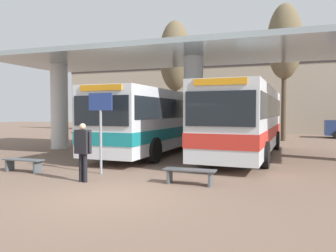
{
  "coord_description": "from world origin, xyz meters",
  "views": [
    {
      "loc": [
        4.23,
        -7.4,
        2.16
      ],
      "look_at": [
        0.0,
        4.7,
        1.6
      ],
      "focal_mm": 35.0,
      "sensor_mm": 36.0,
      "label": 1
    }
  ],
  "objects_px": {
    "transit_bus_center_bay": "(246,118)",
    "waiting_bench_near_pillar": "(23,163)",
    "info_sign_platform": "(101,116)",
    "pedestrian_waiting": "(83,146)",
    "poplar_tree_behind_left": "(285,43)",
    "transit_bus_left_bay": "(157,119)",
    "waiting_bench_mid_platform": "(190,173)",
    "poplar_tree_behind_right": "(175,56)"
  },
  "relations": [
    {
      "from": "transit_bus_left_bay",
      "to": "pedestrian_waiting",
      "type": "relative_size",
      "value": 6.12
    },
    {
      "from": "waiting_bench_near_pillar",
      "to": "poplar_tree_behind_right",
      "type": "height_order",
      "value": "poplar_tree_behind_right"
    },
    {
      "from": "waiting_bench_mid_platform",
      "to": "info_sign_platform",
      "type": "bearing_deg",
      "value": 169.74
    },
    {
      "from": "info_sign_platform",
      "to": "poplar_tree_behind_left",
      "type": "relative_size",
      "value": 0.28
    },
    {
      "from": "waiting_bench_mid_platform",
      "to": "poplar_tree_behind_right",
      "type": "xyz_separation_m",
      "value": [
        -5.77,
        16.32,
        6.34
      ]
    },
    {
      "from": "transit_bus_center_bay",
      "to": "poplar_tree_behind_left",
      "type": "distance_m",
      "value": 10.78
    },
    {
      "from": "poplar_tree_behind_left",
      "to": "waiting_bench_near_pillar",
      "type": "bearing_deg",
      "value": -118.27
    },
    {
      "from": "waiting_bench_mid_platform",
      "to": "poplar_tree_behind_left",
      "type": "xyz_separation_m",
      "value": [
        2.66,
        16.44,
        6.89
      ]
    },
    {
      "from": "transit_bus_center_bay",
      "to": "info_sign_platform",
      "type": "relative_size",
      "value": 4.16
    },
    {
      "from": "transit_bus_left_bay",
      "to": "pedestrian_waiting",
      "type": "distance_m",
      "value": 7.62
    },
    {
      "from": "transit_bus_left_bay",
      "to": "waiting_bench_near_pillar",
      "type": "distance_m",
      "value": 7.43
    },
    {
      "from": "transit_bus_left_bay",
      "to": "poplar_tree_behind_right",
      "type": "relative_size",
      "value": 1.16
    },
    {
      "from": "pedestrian_waiting",
      "to": "transit_bus_center_bay",
      "type": "bearing_deg",
      "value": 70.92
    },
    {
      "from": "waiting_bench_near_pillar",
      "to": "waiting_bench_mid_platform",
      "type": "distance_m",
      "value": 6.18
    },
    {
      "from": "transit_bus_center_bay",
      "to": "waiting_bench_near_pillar",
      "type": "bearing_deg",
      "value": 48.53
    },
    {
      "from": "info_sign_platform",
      "to": "poplar_tree_behind_left",
      "type": "height_order",
      "value": "poplar_tree_behind_left"
    },
    {
      "from": "pedestrian_waiting",
      "to": "poplar_tree_behind_right",
      "type": "distance_m",
      "value": 18.12
    },
    {
      "from": "transit_bus_center_bay",
      "to": "info_sign_platform",
      "type": "xyz_separation_m",
      "value": [
        -4.22,
        -6.66,
        0.17
      ]
    },
    {
      "from": "transit_bus_left_bay",
      "to": "info_sign_platform",
      "type": "xyz_separation_m",
      "value": [
        0.31,
        -6.23,
        0.21
      ]
    },
    {
      "from": "waiting_bench_mid_platform",
      "to": "poplar_tree_behind_right",
      "type": "height_order",
      "value": "poplar_tree_behind_right"
    },
    {
      "from": "info_sign_platform",
      "to": "poplar_tree_behind_left",
      "type": "bearing_deg",
      "value": 69.17
    },
    {
      "from": "waiting_bench_near_pillar",
      "to": "poplar_tree_behind_left",
      "type": "height_order",
      "value": "poplar_tree_behind_left"
    },
    {
      "from": "poplar_tree_behind_left",
      "to": "poplar_tree_behind_right",
      "type": "bearing_deg",
      "value": -179.17
    },
    {
      "from": "transit_bus_center_bay",
      "to": "poplar_tree_behind_right",
      "type": "relative_size",
      "value": 1.22
    },
    {
      "from": "poplar_tree_behind_left",
      "to": "transit_bus_left_bay",
      "type": "bearing_deg",
      "value": -123.4
    },
    {
      "from": "waiting_bench_near_pillar",
      "to": "pedestrian_waiting",
      "type": "height_order",
      "value": "pedestrian_waiting"
    },
    {
      "from": "waiting_bench_near_pillar",
      "to": "waiting_bench_mid_platform",
      "type": "height_order",
      "value": "same"
    },
    {
      "from": "pedestrian_waiting",
      "to": "poplar_tree_behind_left",
      "type": "relative_size",
      "value": 0.18
    },
    {
      "from": "transit_bus_center_bay",
      "to": "waiting_bench_mid_platform",
      "type": "height_order",
      "value": "transit_bus_center_bay"
    },
    {
      "from": "transit_bus_left_bay",
      "to": "poplar_tree_behind_left",
      "type": "height_order",
      "value": "poplar_tree_behind_left"
    },
    {
      "from": "transit_bus_left_bay",
      "to": "transit_bus_center_bay",
      "type": "xyz_separation_m",
      "value": [
        4.53,
        0.43,
        0.05
      ]
    },
    {
      "from": "transit_bus_center_bay",
      "to": "poplar_tree_behind_left",
      "type": "height_order",
      "value": "poplar_tree_behind_left"
    },
    {
      "from": "transit_bus_center_bay",
      "to": "waiting_bench_near_pillar",
      "type": "xyz_separation_m",
      "value": [
        -7.04,
        -7.27,
        -1.5
      ]
    },
    {
      "from": "transit_bus_center_bay",
      "to": "waiting_bench_near_pillar",
      "type": "distance_m",
      "value": 10.23
    },
    {
      "from": "info_sign_platform",
      "to": "pedestrian_waiting",
      "type": "distance_m",
      "value": 1.63
    },
    {
      "from": "poplar_tree_behind_right",
      "to": "pedestrian_waiting",
      "type": "bearing_deg",
      "value": -81.4
    },
    {
      "from": "waiting_bench_mid_platform",
      "to": "poplar_tree_behind_right",
      "type": "bearing_deg",
      "value": 109.46
    },
    {
      "from": "poplar_tree_behind_right",
      "to": "waiting_bench_mid_platform",
      "type": "bearing_deg",
      "value": -70.54
    },
    {
      "from": "poplar_tree_behind_left",
      "to": "poplar_tree_behind_right",
      "type": "height_order",
      "value": "poplar_tree_behind_left"
    },
    {
      "from": "info_sign_platform",
      "to": "pedestrian_waiting",
      "type": "relative_size",
      "value": 1.55
    },
    {
      "from": "transit_bus_center_bay",
      "to": "pedestrian_waiting",
      "type": "height_order",
      "value": "transit_bus_center_bay"
    },
    {
      "from": "transit_bus_center_bay",
      "to": "pedestrian_waiting",
      "type": "relative_size",
      "value": 6.46
    }
  ]
}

